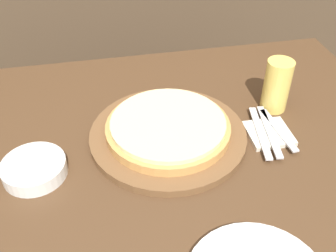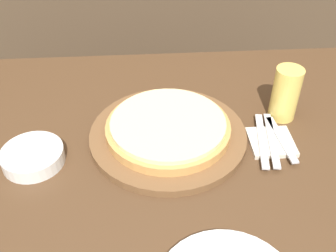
{
  "view_description": "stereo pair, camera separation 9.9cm",
  "coord_description": "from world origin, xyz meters",
  "px_view_note": "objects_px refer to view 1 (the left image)",
  "views": [
    {
      "loc": [
        -0.08,
        -0.66,
        1.42
      ],
      "look_at": [
        0.07,
        0.09,
        0.79
      ],
      "focal_mm": 42.0,
      "sensor_mm": 36.0,
      "label": 1
    },
    {
      "loc": [
        0.02,
        -0.67,
        1.42
      ],
      "look_at": [
        0.07,
        0.09,
        0.79
      ],
      "focal_mm": 42.0,
      "sensor_mm": 36.0,
      "label": 2
    }
  ],
  "objects_px": {
    "beer_glass": "(277,83)",
    "side_bowl": "(34,169)",
    "dinner_knife": "(269,131)",
    "spoon": "(278,130)",
    "pizza_on_board": "(168,131)",
    "fork": "(260,132)"
  },
  "relations": [
    {
      "from": "spoon",
      "to": "fork",
      "type": "bearing_deg",
      "value": -180.0
    },
    {
      "from": "fork",
      "to": "pizza_on_board",
      "type": "bearing_deg",
      "value": 170.16
    },
    {
      "from": "dinner_knife",
      "to": "spoon",
      "type": "xyz_separation_m",
      "value": [
        0.03,
        0.0,
        0.0
      ]
    },
    {
      "from": "beer_glass",
      "to": "fork",
      "type": "bearing_deg",
      "value": -126.62
    },
    {
      "from": "side_bowl",
      "to": "fork",
      "type": "xyz_separation_m",
      "value": [
        0.56,
        0.02,
        -0.0
      ]
    },
    {
      "from": "pizza_on_board",
      "to": "beer_glass",
      "type": "height_order",
      "value": "beer_glass"
    },
    {
      "from": "side_bowl",
      "to": "dinner_knife",
      "type": "bearing_deg",
      "value": 2.38
    },
    {
      "from": "dinner_knife",
      "to": "fork",
      "type": "bearing_deg",
      "value": 180.0
    },
    {
      "from": "dinner_knife",
      "to": "spoon",
      "type": "relative_size",
      "value": 1.17
    },
    {
      "from": "beer_glass",
      "to": "dinner_knife",
      "type": "relative_size",
      "value": 0.72
    },
    {
      "from": "fork",
      "to": "dinner_knife",
      "type": "height_order",
      "value": "same"
    },
    {
      "from": "spoon",
      "to": "side_bowl",
      "type": "bearing_deg",
      "value": -177.72
    },
    {
      "from": "side_bowl",
      "to": "spoon",
      "type": "relative_size",
      "value": 0.84
    },
    {
      "from": "beer_glass",
      "to": "dinner_knife",
      "type": "bearing_deg",
      "value": -117.49
    },
    {
      "from": "pizza_on_board",
      "to": "spoon",
      "type": "bearing_deg",
      "value": -8.13
    },
    {
      "from": "side_bowl",
      "to": "spoon",
      "type": "bearing_deg",
      "value": 2.28
    },
    {
      "from": "fork",
      "to": "beer_glass",
      "type": "bearing_deg",
      "value": 53.38
    },
    {
      "from": "beer_glass",
      "to": "side_bowl",
      "type": "relative_size",
      "value": 1.01
    },
    {
      "from": "pizza_on_board",
      "to": "spoon",
      "type": "xyz_separation_m",
      "value": [
        0.28,
        -0.04,
        -0.01
      ]
    },
    {
      "from": "pizza_on_board",
      "to": "beer_glass",
      "type": "bearing_deg",
      "value": 12.75
    },
    {
      "from": "beer_glass",
      "to": "fork",
      "type": "height_order",
      "value": "beer_glass"
    },
    {
      "from": "pizza_on_board",
      "to": "side_bowl",
      "type": "relative_size",
      "value": 2.72
    }
  ]
}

